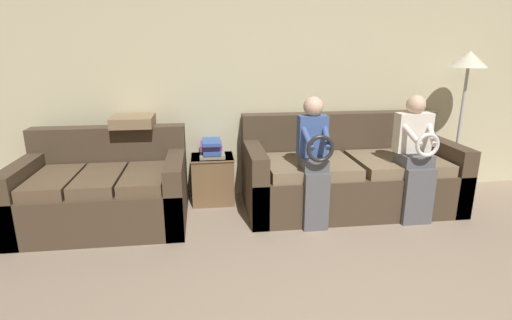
{
  "coord_description": "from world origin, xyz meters",
  "views": [
    {
      "loc": [
        -1.05,
        -1.34,
        1.63
      ],
      "look_at": [
        -0.64,
        1.76,
        0.73
      ],
      "focal_mm": 28.0,
      "sensor_mm": 36.0,
      "label": 1
    }
  ],
  "objects_px": {
    "couch_side": "(105,191)",
    "floor_lamp": "(467,72)",
    "side_shelf": "(213,178)",
    "throw_pillow": "(133,121)",
    "couch_main": "(348,175)",
    "child_left_seated": "(314,155)",
    "child_right_seated": "(416,154)",
    "book_stack": "(212,149)"
  },
  "relations": [
    {
      "from": "couch_main",
      "to": "side_shelf",
      "type": "xyz_separation_m",
      "value": [
        -1.4,
        0.27,
        -0.06
      ]
    },
    {
      "from": "couch_side",
      "to": "child_left_seated",
      "type": "height_order",
      "value": "child_left_seated"
    },
    {
      "from": "child_left_seated",
      "to": "floor_lamp",
      "type": "height_order",
      "value": "floor_lamp"
    },
    {
      "from": "couch_side",
      "to": "couch_main",
      "type": "bearing_deg",
      "value": 2.63
    },
    {
      "from": "child_left_seated",
      "to": "throw_pillow",
      "type": "height_order",
      "value": "child_left_seated"
    },
    {
      "from": "couch_main",
      "to": "child_right_seated",
      "type": "xyz_separation_m",
      "value": [
        0.49,
        -0.42,
        0.33
      ]
    },
    {
      "from": "child_left_seated",
      "to": "child_right_seated",
      "type": "relative_size",
      "value": 1.0
    },
    {
      "from": "couch_main",
      "to": "couch_side",
      "type": "bearing_deg",
      "value": -177.37
    },
    {
      "from": "couch_main",
      "to": "book_stack",
      "type": "bearing_deg",
      "value": 169.12
    },
    {
      "from": "side_shelf",
      "to": "floor_lamp",
      "type": "xyz_separation_m",
      "value": [
        2.68,
        -0.14,
        1.1
      ]
    },
    {
      "from": "child_left_seated",
      "to": "book_stack",
      "type": "bearing_deg",
      "value": 143.1
    },
    {
      "from": "floor_lamp",
      "to": "book_stack",
      "type": "bearing_deg",
      "value": 177.0
    },
    {
      "from": "couch_main",
      "to": "throw_pillow",
      "type": "xyz_separation_m",
      "value": [
        -2.17,
        0.24,
        0.58
      ]
    },
    {
      "from": "book_stack",
      "to": "throw_pillow",
      "type": "distance_m",
      "value": 0.83
    },
    {
      "from": "child_right_seated",
      "to": "couch_main",
      "type": "bearing_deg",
      "value": 139.78
    },
    {
      "from": "couch_side",
      "to": "throw_pillow",
      "type": "height_order",
      "value": "throw_pillow"
    },
    {
      "from": "couch_side",
      "to": "book_stack",
      "type": "bearing_deg",
      "value": 20.47
    },
    {
      "from": "child_right_seated",
      "to": "floor_lamp",
      "type": "distance_m",
      "value": 1.19
    },
    {
      "from": "side_shelf",
      "to": "book_stack",
      "type": "distance_m",
      "value": 0.33
    },
    {
      "from": "side_shelf",
      "to": "throw_pillow",
      "type": "bearing_deg",
      "value": -178.24
    },
    {
      "from": "floor_lamp",
      "to": "side_shelf",
      "type": "bearing_deg",
      "value": 177.07
    },
    {
      "from": "child_right_seated",
      "to": "throw_pillow",
      "type": "distance_m",
      "value": 2.75
    },
    {
      "from": "child_right_seated",
      "to": "child_left_seated",
      "type": "bearing_deg",
      "value": -179.99
    },
    {
      "from": "child_right_seated",
      "to": "side_shelf",
      "type": "xyz_separation_m",
      "value": [
        -1.89,
        0.68,
        -0.39
      ]
    },
    {
      "from": "couch_main",
      "to": "child_left_seated",
      "type": "bearing_deg",
      "value": -139.76
    },
    {
      "from": "side_shelf",
      "to": "child_left_seated",
      "type": "bearing_deg",
      "value": -36.83
    },
    {
      "from": "child_left_seated",
      "to": "side_shelf",
      "type": "xyz_separation_m",
      "value": [
        -0.91,
        0.68,
        -0.41
      ]
    },
    {
      "from": "couch_side",
      "to": "floor_lamp",
      "type": "distance_m",
      "value": 3.86
    },
    {
      "from": "couch_main",
      "to": "couch_side",
      "type": "xyz_separation_m",
      "value": [
        -2.42,
        -0.11,
        -0.02
      ]
    },
    {
      "from": "couch_main",
      "to": "floor_lamp",
      "type": "distance_m",
      "value": 1.65
    },
    {
      "from": "child_left_seated",
      "to": "side_shelf",
      "type": "height_order",
      "value": "child_left_seated"
    },
    {
      "from": "couch_main",
      "to": "child_left_seated",
      "type": "distance_m",
      "value": 0.73
    },
    {
      "from": "throw_pillow",
      "to": "child_left_seated",
      "type": "bearing_deg",
      "value": -21.37
    },
    {
      "from": "child_left_seated",
      "to": "side_shelf",
      "type": "relative_size",
      "value": 2.35
    },
    {
      "from": "child_left_seated",
      "to": "couch_main",
      "type": "bearing_deg",
      "value": 40.24
    },
    {
      "from": "child_left_seated",
      "to": "throw_pillow",
      "type": "xyz_separation_m",
      "value": [
        -1.68,
        0.66,
        0.24
      ]
    },
    {
      "from": "couch_main",
      "to": "couch_side",
      "type": "distance_m",
      "value": 2.43
    },
    {
      "from": "couch_main",
      "to": "side_shelf",
      "type": "height_order",
      "value": "couch_main"
    },
    {
      "from": "couch_main",
      "to": "couch_side",
      "type": "relative_size",
      "value": 1.43
    },
    {
      "from": "couch_side",
      "to": "throw_pillow",
      "type": "relative_size",
      "value": 3.74
    },
    {
      "from": "couch_side",
      "to": "floor_lamp",
      "type": "height_order",
      "value": "floor_lamp"
    },
    {
      "from": "book_stack",
      "to": "child_left_seated",
      "type": "bearing_deg",
      "value": -36.9
    }
  ]
}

